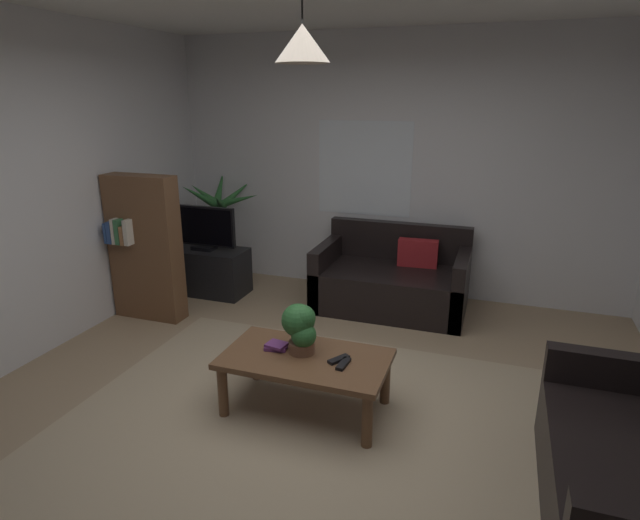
% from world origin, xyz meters
% --- Properties ---
extents(floor, '(4.87, 5.31, 0.02)m').
position_xyz_m(floor, '(0.00, 0.00, -0.01)').
color(floor, '#9E8466').
rests_on(floor, ground).
extents(rug, '(3.17, 2.92, 0.01)m').
position_xyz_m(rug, '(0.00, -0.20, 0.00)').
color(rug, tan).
rests_on(rug, ground).
extents(wall_back, '(4.99, 0.06, 2.74)m').
position_xyz_m(wall_back, '(0.00, 2.68, 1.37)').
color(wall_back, silver).
rests_on(wall_back, ground).
extents(window_pane, '(1.02, 0.01, 1.00)m').
position_xyz_m(window_pane, '(-0.32, 2.65, 1.34)').
color(window_pane, white).
extents(couch_under_window, '(1.49, 0.88, 0.82)m').
position_xyz_m(couch_under_window, '(0.14, 2.15, 0.27)').
color(couch_under_window, black).
rests_on(couch_under_window, ground).
extents(coffee_table, '(1.12, 0.63, 0.41)m').
position_xyz_m(coffee_table, '(-0.05, 0.14, 0.35)').
color(coffee_table, brown).
rests_on(coffee_table, ground).
extents(book_on_table_0, '(0.17, 0.12, 0.02)m').
position_xyz_m(book_on_table_0, '(-0.28, 0.17, 0.42)').
color(book_on_table_0, '#72387F').
rests_on(book_on_table_0, coffee_table).
extents(book_on_table_1, '(0.15, 0.13, 0.02)m').
position_xyz_m(book_on_table_1, '(-0.27, 0.17, 0.44)').
color(book_on_table_1, '#72387F').
rests_on(book_on_table_1, coffee_table).
extents(remote_on_table_0, '(0.06, 0.16, 0.02)m').
position_xyz_m(remote_on_table_0, '(0.23, 0.10, 0.42)').
color(remote_on_table_0, black).
rests_on(remote_on_table_0, coffee_table).
extents(remote_on_table_1, '(0.13, 0.16, 0.02)m').
position_xyz_m(remote_on_table_1, '(0.18, 0.15, 0.42)').
color(remote_on_table_1, black).
rests_on(remote_on_table_1, coffee_table).
extents(potted_plant_on_table, '(0.25, 0.23, 0.34)m').
position_xyz_m(potted_plant_on_table, '(-0.10, 0.19, 0.61)').
color(potted_plant_on_table, brown).
rests_on(potted_plant_on_table, coffee_table).
extents(tv_stand, '(0.90, 0.44, 0.50)m').
position_xyz_m(tv_stand, '(-1.89, 1.90, 0.25)').
color(tv_stand, black).
rests_on(tv_stand, ground).
extents(tv, '(0.76, 0.16, 0.48)m').
position_xyz_m(tv, '(-1.89, 1.88, 0.74)').
color(tv, black).
rests_on(tv, tv_stand).
extents(potted_palm_corner, '(0.90, 0.87, 1.28)m').
position_xyz_m(potted_palm_corner, '(-1.92, 2.32, 0.57)').
color(potted_palm_corner, brown).
rests_on(potted_palm_corner, ground).
extents(bookshelf_corner, '(0.70, 0.31, 1.40)m').
position_xyz_m(bookshelf_corner, '(-2.07, 1.14, 0.71)').
color(bookshelf_corner, brown).
rests_on(bookshelf_corner, ground).
extents(pendant_lamp, '(0.32, 0.32, 0.47)m').
position_xyz_m(pendant_lamp, '(-0.05, 0.14, 2.37)').
color(pendant_lamp, black).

